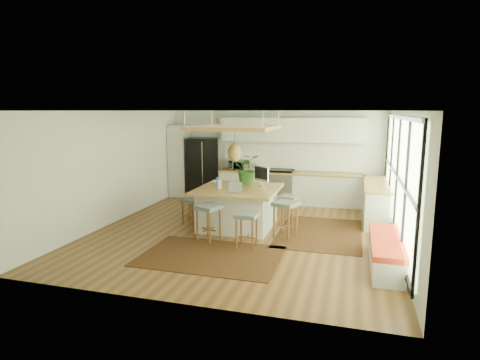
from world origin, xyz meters
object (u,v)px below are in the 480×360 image
(island, at_px, (238,208))
(laptop, at_px, (234,187))
(fridge, at_px, (203,168))
(microwave, at_px, (239,164))
(stool_near_left, at_px, (209,224))
(stool_left_side, at_px, (191,210))
(stool_right_back, at_px, (289,210))
(stool_right_front, at_px, (285,221))
(monitor, at_px, (261,175))
(island_plant, at_px, (247,172))
(stool_near_right, at_px, (247,231))

(island, height_order, laptop, laptop)
(fridge, distance_m, microwave, 1.19)
(stool_near_left, distance_m, stool_left_side, 1.32)
(stool_left_side, height_order, microwave, microwave)
(stool_near_left, relative_size, stool_right_back, 1.06)
(stool_right_front, distance_m, stool_left_side, 2.38)
(stool_right_front, bearing_deg, island, 158.78)
(stool_right_back, bearing_deg, stool_left_side, -164.76)
(laptop, bearing_deg, monitor, 60.36)
(island, relative_size, stool_near_left, 2.45)
(stool_right_front, xyz_separation_m, laptop, (-1.14, -0.03, 0.70))
(microwave, bearing_deg, stool_right_front, -48.67)
(stool_near_left, height_order, stool_left_side, stool_near_left)
(stool_right_back, bearing_deg, island_plant, 175.43)
(stool_left_side, bearing_deg, stool_right_back, 15.24)
(laptop, bearing_deg, stool_left_side, 156.35)
(stool_right_front, xyz_separation_m, stool_left_side, (-2.35, 0.38, 0.00))
(stool_left_side, height_order, island_plant, island_plant)
(stool_near_left, bearing_deg, stool_near_right, -16.16)
(stool_near_left, height_order, laptop, laptop)
(island, relative_size, island_plant, 2.52)
(monitor, distance_m, microwave, 2.71)
(stool_near_left, height_order, microwave, microwave)
(stool_near_left, relative_size, stool_near_right, 1.05)
(stool_near_left, height_order, island_plant, island_plant)
(stool_right_front, bearing_deg, stool_near_right, -124.62)
(stool_right_front, height_order, stool_left_side, stool_right_front)
(island, distance_m, stool_left_side, 1.16)
(laptop, bearing_deg, island, 92.30)
(island, bearing_deg, monitor, 39.93)
(stool_left_side, distance_m, microwave, 3.00)
(stool_right_front, relative_size, laptop, 2.40)
(stool_left_side, xyz_separation_m, monitor, (1.62, 0.48, 0.83))
(laptop, height_order, microwave, microwave)
(stool_right_front, xyz_separation_m, stool_right_back, (-0.09, 1.00, 0.00))
(stool_right_front, bearing_deg, stool_right_back, 95.25)
(stool_right_back, bearing_deg, microwave, 129.88)
(fridge, xyz_separation_m, microwave, (1.17, -0.04, 0.18))
(stool_near_right, height_order, stool_right_front, stool_right_front)
(stool_near_right, bearing_deg, laptop, 120.53)
(stool_near_left, bearing_deg, microwave, 96.82)
(monitor, bearing_deg, island_plant, -169.64)
(stool_right_back, xyz_separation_m, stool_left_side, (-2.26, -0.61, 0.00))
(stool_right_back, distance_m, monitor, 1.06)
(fridge, height_order, stool_near_right, fridge)
(stool_near_right, bearing_deg, stool_near_left, 163.84)
(monitor, bearing_deg, stool_near_left, -78.38)
(island, distance_m, stool_near_right, 1.49)
(island_plant, bearing_deg, stool_right_back, -4.57)
(stool_right_front, bearing_deg, microwave, 121.32)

